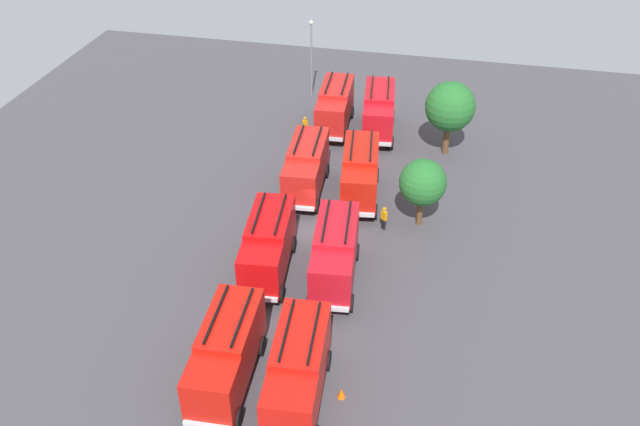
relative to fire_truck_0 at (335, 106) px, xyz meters
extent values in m
plane|color=#423F44|center=(14.79, 1.99, -2.15)|extent=(65.79, 65.79, 0.00)
cube|color=red|center=(2.44, 0.15, -0.05)|extent=(2.35, 2.63, 2.60)
cube|color=#8C9EAD|center=(3.49, 0.21, 0.26)|extent=(0.21, 2.13, 1.46)
cube|color=red|center=(-1.05, -0.06, 0.10)|extent=(4.94, 2.78, 2.90)
cube|color=black|center=(-1.09, 0.62, 1.67)|extent=(4.32, 0.38, 0.12)
cube|color=black|center=(-1.01, -0.75, 1.67)|extent=(4.32, 0.38, 0.12)
cube|color=silver|center=(3.64, 0.22, -1.20)|extent=(0.34, 2.38, 0.28)
cylinder|color=black|center=(2.57, 1.36, -1.60)|extent=(1.12, 0.42, 1.10)
cylinder|color=black|center=(2.72, -1.04, -1.60)|extent=(1.12, 0.42, 1.10)
cylinder|color=black|center=(-2.32, 1.06, -1.60)|extent=(1.12, 0.42, 1.10)
cylinder|color=black|center=(-2.18, -1.33, -1.60)|extent=(1.12, 0.42, 1.10)
cube|color=red|center=(12.70, 0.10, -0.05)|extent=(2.37, 2.65, 2.60)
cube|color=#8C9EAD|center=(13.75, 0.17, 0.26)|extent=(0.23, 2.13, 1.46)
cube|color=red|center=(9.21, -0.15, 0.10)|extent=(4.97, 2.84, 2.90)
cube|color=black|center=(9.16, 0.53, 1.67)|extent=(4.32, 0.43, 0.12)
cube|color=black|center=(9.26, -0.84, 1.67)|extent=(4.32, 0.43, 0.12)
cube|color=silver|center=(13.90, 0.18, -1.20)|extent=(0.37, 2.38, 0.28)
cylinder|color=black|center=(12.81, 1.31, -1.60)|extent=(1.12, 0.43, 1.10)
cylinder|color=black|center=(12.99, -1.08, -1.60)|extent=(1.12, 0.43, 1.10)
cylinder|color=black|center=(7.93, 0.96, -1.60)|extent=(1.12, 0.43, 1.10)
cylinder|color=black|center=(8.10, -1.44, -1.60)|extent=(1.12, 0.43, 1.10)
cube|color=red|center=(22.30, 0.05, -0.05)|extent=(2.45, 2.72, 2.60)
cube|color=#8C9EAD|center=(23.35, 0.16, 0.26)|extent=(0.30, 2.12, 1.46)
cube|color=red|center=(18.82, -0.32, 0.10)|extent=(5.04, 2.99, 2.90)
cube|color=black|center=(18.75, 0.36, 1.67)|extent=(4.31, 0.57, 0.12)
cube|color=black|center=(18.90, -1.00, 1.67)|extent=(4.31, 0.57, 0.12)
cube|color=silver|center=(23.50, 0.17, -1.20)|extent=(0.45, 2.38, 0.28)
cylinder|color=black|center=(22.38, 1.26, -1.60)|extent=(1.13, 0.46, 1.10)
cylinder|color=black|center=(22.63, -1.13, -1.60)|extent=(1.13, 0.46, 1.10)
cylinder|color=black|center=(17.51, 0.75, -1.60)|extent=(1.13, 0.46, 1.10)
cylinder|color=black|center=(17.76, -1.64, -1.60)|extent=(1.13, 0.46, 1.10)
cube|color=red|center=(31.49, 0.36, -0.05)|extent=(2.33, 2.61, 2.60)
cube|color=#8C9EAD|center=(32.54, 0.42, 0.26)|extent=(0.19, 2.13, 1.46)
cube|color=red|center=(27.99, 0.18, 0.10)|extent=(4.92, 2.75, 2.90)
cube|color=black|center=(27.96, 0.86, 1.67)|extent=(4.32, 0.35, 0.12)
cube|color=black|center=(28.03, -0.51, 1.67)|extent=(4.32, 0.35, 0.12)
cube|color=silver|center=(32.69, 0.42, -1.20)|extent=(0.32, 2.38, 0.28)
cylinder|color=black|center=(31.63, 1.57, -1.60)|extent=(1.12, 0.41, 1.10)
cylinder|color=black|center=(31.75, -0.83, -1.60)|extent=(1.12, 0.41, 1.10)
cylinder|color=black|center=(26.73, 1.31, -1.60)|extent=(1.12, 0.41, 1.10)
cylinder|color=black|center=(26.86, -1.08, -1.60)|extent=(1.12, 0.41, 1.10)
cube|color=red|center=(2.43, 4.09, -0.05)|extent=(2.48, 2.74, 2.60)
cube|color=#8C9EAD|center=(3.47, 4.21, 0.26)|extent=(0.33, 2.12, 1.46)
cube|color=red|center=(-1.05, 3.68, 0.10)|extent=(5.06, 3.04, 2.90)
cube|color=black|center=(-1.13, 4.36, 1.67)|extent=(4.30, 0.62, 0.12)
cube|color=black|center=(-0.97, 2.99, 1.67)|extent=(4.30, 0.62, 0.12)
cube|color=silver|center=(3.62, 4.23, -1.20)|extent=(0.48, 2.38, 0.28)
cylinder|color=black|center=(2.49, 5.30, -1.60)|extent=(1.13, 0.48, 1.10)
cylinder|color=black|center=(2.77, 2.92, -1.60)|extent=(1.13, 0.48, 1.10)
cylinder|color=black|center=(-2.38, 4.73, -1.60)|extent=(1.13, 0.48, 1.10)
cylinder|color=black|center=(-2.10, 2.35, -1.60)|extent=(1.13, 0.48, 1.10)
cube|color=red|center=(12.58, 4.26, -0.05)|extent=(2.50, 2.76, 2.60)
cube|color=#8C9EAD|center=(13.62, 4.39, 0.26)|extent=(0.35, 2.12, 1.46)
cube|color=red|center=(9.11, 3.81, 0.10)|extent=(5.08, 3.09, 2.90)
cube|color=black|center=(9.02, 4.49, 1.67)|extent=(4.30, 0.67, 0.12)
cube|color=black|center=(9.20, 3.13, 1.67)|extent=(4.30, 0.67, 0.12)
cube|color=silver|center=(13.77, 4.41, -1.20)|extent=(0.50, 2.38, 0.28)
cylinder|color=black|center=(12.63, 5.47, -1.60)|extent=(1.14, 0.49, 1.10)
cylinder|color=black|center=(12.93, 3.09, -1.60)|extent=(1.14, 0.49, 1.10)
cylinder|color=black|center=(7.77, 4.85, -1.60)|extent=(1.14, 0.49, 1.10)
cylinder|color=black|center=(8.07, 2.47, -1.60)|extent=(1.14, 0.49, 1.10)
cube|color=red|center=(22.21, 4.29, -0.05)|extent=(2.45, 2.72, 2.60)
cube|color=#8C9EAD|center=(23.25, 4.40, 0.26)|extent=(0.30, 2.12, 1.46)
cube|color=red|center=(18.73, 3.92, 0.10)|extent=(5.04, 2.99, 2.90)
cube|color=black|center=(18.66, 4.61, 1.67)|extent=(4.31, 0.57, 0.12)
cube|color=black|center=(18.80, 3.24, 1.67)|extent=(4.31, 0.57, 0.12)
cube|color=silver|center=(23.40, 4.42, -1.20)|extent=(0.45, 2.38, 0.28)
cylinder|color=black|center=(22.28, 5.50, -1.60)|extent=(1.13, 0.46, 1.10)
cylinder|color=black|center=(22.54, 3.12, -1.60)|extent=(1.13, 0.46, 1.10)
cylinder|color=black|center=(17.41, 4.99, -1.60)|extent=(1.13, 0.46, 1.10)
cylinder|color=black|center=(17.66, 2.60, -1.60)|extent=(1.13, 0.46, 1.10)
cube|color=red|center=(31.78, 4.28, -0.05)|extent=(2.40, 2.67, 2.60)
cube|color=#8C9EAD|center=(32.82, 4.37, 0.26)|extent=(0.25, 2.12, 1.46)
cube|color=red|center=(28.29, 4.00, 0.10)|extent=(4.99, 2.88, 2.90)
cube|color=black|center=(28.23, 4.68, 1.67)|extent=(4.32, 0.47, 0.12)
cube|color=black|center=(28.34, 3.31, 1.67)|extent=(4.32, 0.47, 0.12)
cylinder|color=black|center=(26.99, 5.10, -1.60)|extent=(1.12, 0.44, 1.10)
cylinder|color=black|center=(27.19, 2.70, -1.60)|extent=(1.12, 0.44, 1.10)
cylinder|color=black|center=(1.65, -2.13, -1.78)|extent=(0.16, 0.16, 0.76)
cylinder|color=black|center=(1.74, -2.31, -1.78)|extent=(0.16, 0.16, 0.76)
cube|color=orange|center=(1.69, -2.22, -1.07)|extent=(0.41, 0.48, 0.66)
sphere|color=tan|center=(1.69, -2.22, -0.63)|extent=(0.21, 0.21, 0.21)
cylinder|color=orange|center=(1.69, -2.22, -0.55)|extent=(0.27, 0.27, 0.06)
cylinder|color=black|center=(13.83, 6.35, -1.75)|extent=(0.16, 0.16, 0.80)
cylinder|color=black|center=(13.69, 6.19, -1.75)|extent=(0.16, 0.16, 0.80)
cube|color=orange|center=(13.76, 6.27, -1.01)|extent=(0.46, 0.47, 0.70)
sphere|color=tan|center=(13.76, 6.27, -0.55)|extent=(0.23, 0.23, 0.23)
cylinder|color=orange|center=(13.76, 6.27, -0.45)|extent=(0.28, 0.28, 0.07)
cylinder|color=brown|center=(2.16, 9.71, -0.91)|extent=(0.50, 0.50, 2.48)
sphere|color=#236628|center=(2.16, 9.71, 2.02)|extent=(3.98, 3.98, 3.98)
cylinder|color=brown|center=(12.57, 8.61, -1.14)|extent=(0.41, 0.41, 2.03)
sphere|color=#236628|center=(12.57, 8.61, 1.25)|extent=(3.24, 3.24, 3.24)
cone|color=#F2600C|center=(28.78, 6.23, -1.84)|extent=(0.44, 0.44, 0.63)
cylinder|color=slate|center=(-6.09, -3.46, 1.31)|extent=(0.16, 0.16, 6.93)
sphere|color=#F2EFCC|center=(-6.09, -3.46, 4.96)|extent=(0.36, 0.36, 0.36)
camera|label=1|loc=(51.55, 10.17, 25.76)|focal=37.89mm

